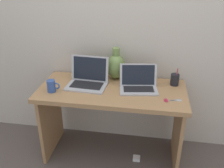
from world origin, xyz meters
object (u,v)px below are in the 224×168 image
object	(u,v)px
laptop_left	(88,78)
scissors	(169,100)
green_vase	(116,66)
power_brick	(137,158)
pen_cup	(175,79)
laptop_right	(138,83)
coffee_mug	(52,86)

from	to	relation	value
laptop_left	scissors	distance (m)	0.76
green_vase	laptop_left	bearing A→B (deg)	-142.58
power_brick	pen_cup	bearing A→B (deg)	37.51
laptop_left	laptop_right	bearing A→B (deg)	-1.49
laptop_right	scissors	size ratio (longest dim) A/B	2.42
green_vase	coffee_mug	world-z (taller)	green_vase
scissors	laptop_left	bearing A→B (deg)	165.25
laptop_left	power_brick	world-z (taller)	laptop_left
scissors	power_brick	xyz separation A→B (m)	(-0.24, 0.08, -0.72)
green_vase	scissors	world-z (taller)	green_vase
coffee_mug	scissors	bearing A→B (deg)	-0.03
pen_cup	power_brick	distance (m)	0.86
laptop_left	coffee_mug	distance (m)	0.34
laptop_left	green_vase	bearing A→B (deg)	37.42
green_vase	pen_cup	world-z (taller)	green_vase
scissors	power_brick	distance (m)	0.77
green_vase	coffee_mug	xyz separation A→B (m)	(-0.51, -0.37, -0.07)
laptop_left	power_brick	distance (m)	0.93
laptop_left	green_vase	world-z (taller)	green_vase
laptop_left	power_brick	size ratio (longest dim) A/B	5.27
laptop_right	scissors	xyz separation A→B (m)	(0.27, -0.18, -0.05)
pen_cup	scissors	xyz separation A→B (m)	(-0.06, -0.31, -0.05)
laptop_right	power_brick	bearing A→B (deg)	-76.74
scissors	power_brick	bearing A→B (deg)	162.70
laptop_left	coffee_mug	bearing A→B (deg)	-145.44
laptop_left	pen_cup	world-z (taller)	laptop_left
laptop_left	pen_cup	size ratio (longest dim) A/B	2.19
laptop_left	laptop_right	size ratio (longest dim) A/B	1.03
power_brick	laptop_right	bearing A→B (deg)	103.26
laptop_right	scissors	bearing A→B (deg)	-33.89
green_vase	power_brick	size ratio (longest dim) A/B	4.37
pen_cup	power_brick	world-z (taller)	pen_cup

